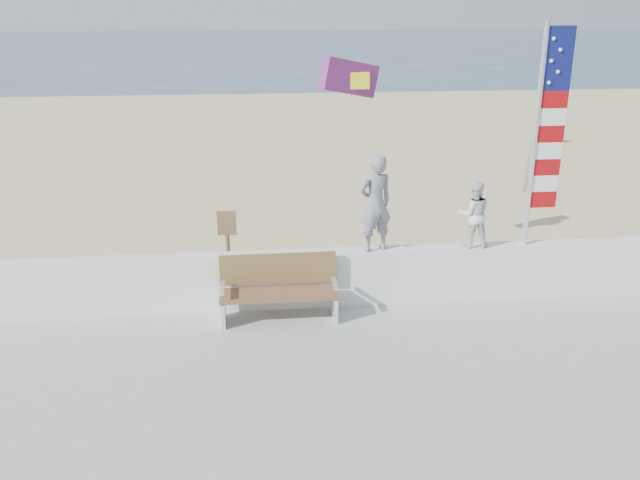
{
  "coord_description": "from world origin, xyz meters",
  "views": [
    {
      "loc": [
        -0.83,
        -8.02,
        4.87
      ],
      "look_at": [
        0.2,
        1.8,
        1.35
      ],
      "focal_mm": 38.0,
      "sensor_mm": 36.0,
      "label": 1
    }
  ],
  "objects_px": {
    "bench": "(279,287)",
    "flag": "(544,128)",
    "adult": "(375,203)",
    "child": "(474,214)"
  },
  "relations": [
    {
      "from": "child",
      "to": "bench",
      "type": "distance_m",
      "value": 3.33
    },
    {
      "from": "bench",
      "to": "flag",
      "type": "relative_size",
      "value": 0.51
    },
    {
      "from": "adult",
      "to": "flag",
      "type": "height_order",
      "value": "flag"
    },
    {
      "from": "adult",
      "to": "flag",
      "type": "relative_size",
      "value": 0.44
    },
    {
      "from": "adult",
      "to": "bench",
      "type": "height_order",
      "value": "adult"
    },
    {
      "from": "flag",
      "to": "bench",
      "type": "bearing_deg",
      "value": -173.79
    },
    {
      "from": "bench",
      "to": "child",
      "type": "bearing_deg",
      "value": 8.17
    },
    {
      "from": "child",
      "to": "bench",
      "type": "xyz_separation_m",
      "value": [
        -3.16,
        -0.45,
        -0.94
      ]
    },
    {
      "from": "child",
      "to": "flag",
      "type": "xyz_separation_m",
      "value": [
        1.01,
        -0.0,
        1.37
      ]
    },
    {
      "from": "bench",
      "to": "flag",
      "type": "xyz_separation_m",
      "value": [
        4.17,
        0.45,
        2.3
      ]
    }
  ]
}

